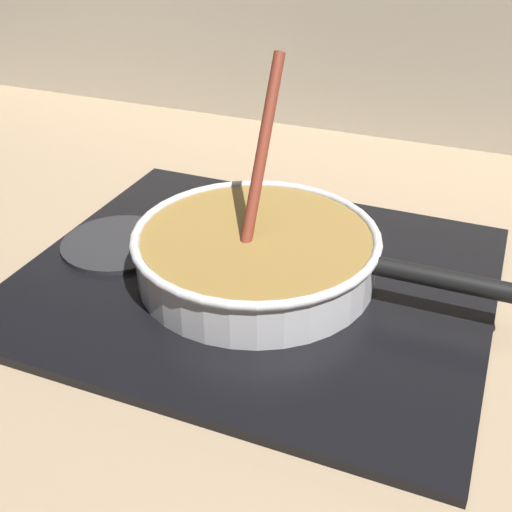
# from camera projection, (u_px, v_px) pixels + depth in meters

# --- Properties ---
(ground) EXTENTS (2.40, 1.60, 0.04)m
(ground) POSITION_uv_depth(u_px,v_px,m) (195.00, 429.00, 0.62)
(ground) COLOR #9E8466
(hob_plate) EXTENTS (0.56, 0.48, 0.01)m
(hob_plate) POSITION_uv_depth(u_px,v_px,m) (256.00, 280.00, 0.80)
(hob_plate) COLOR black
(hob_plate) RESTS_ON ground
(burner_ring) EXTENTS (0.17, 0.17, 0.01)m
(burner_ring) POSITION_uv_depth(u_px,v_px,m) (256.00, 273.00, 0.79)
(burner_ring) COLOR #592D0C
(burner_ring) RESTS_ON hob_plate
(spare_burner) EXTENTS (0.15, 0.15, 0.01)m
(spare_burner) POSITION_uv_depth(u_px,v_px,m) (118.00, 243.00, 0.86)
(spare_burner) COLOR #262628
(spare_burner) RESTS_ON hob_plate
(cooking_pan) EXTENTS (0.46, 0.30, 0.25)m
(cooking_pan) POSITION_uv_depth(u_px,v_px,m) (257.00, 253.00, 0.78)
(cooking_pan) COLOR silver
(cooking_pan) RESTS_ON hob_plate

